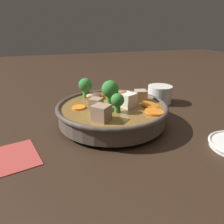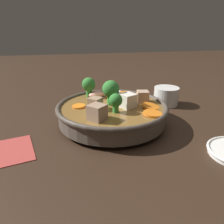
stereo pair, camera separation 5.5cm
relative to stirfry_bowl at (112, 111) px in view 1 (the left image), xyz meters
name	(u,v)px [view 1 (the left image)]	position (x,y,z in m)	size (l,w,h in m)	color
ground_plane	(112,124)	(0.00, 0.00, -0.04)	(3.00, 3.00, 0.00)	black
stirfry_bowl	(112,111)	(0.00, 0.00, 0.00)	(0.28, 0.28, 0.11)	#51473D
tea_cup	(160,94)	(-0.11, 0.20, -0.01)	(0.08, 0.08, 0.06)	white
napkin	(16,156)	(0.09, -0.23, -0.04)	(0.13, 0.10, 0.00)	#A33833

